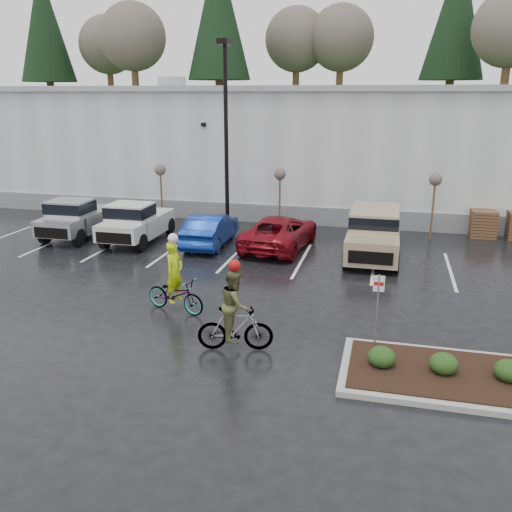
% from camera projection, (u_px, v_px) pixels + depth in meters
% --- Properties ---
extents(ground, '(120.00, 120.00, 0.00)m').
position_uv_depth(ground, '(241.00, 339.00, 15.70)').
color(ground, black).
rests_on(ground, ground).
extents(warehouse, '(60.50, 15.50, 7.20)m').
position_uv_depth(warehouse, '(330.00, 144.00, 35.08)').
color(warehouse, silver).
rests_on(warehouse, ground).
extents(wooded_ridge, '(80.00, 25.00, 6.00)m').
position_uv_depth(wooded_ridge, '(355.00, 131.00, 56.65)').
color(wooded_ridge, '#253F1A').
rests_on(wooded_ridge, ground).
extents(lamppost, '(0.50, 1.00, 9.22)m').
position_uv_depth(lamppost, '(226.00, 118.00, 26.12)').
color(lamppost, black).
rests_on(lamppost, ground).
extents(sapling_west, '(0.60, 0.60, 3.20)m').
position_uv_depth(sapling_west, '(160.00, 173.00, 28.83)').
color(sapling_west, '#45321B').
rests_on(sapling_west, ground).
extents(sapling_mid, '(0.60, 0.60, 3.20)m').
position_uv_depth(sapling_mid, '(280.00, 178.00, 27.34)').
color(sapling_mid, '#45321B').
rests_on(sapling_mid, ground).
extents(sapling_east, '(0.60, 0.60, 3.20)m').
position_uv_depth(sapling_east, '(435.00, 183.00, 25.62)').
color(sapling_east, '#45321B').
rests_on(sapling_east, ground).
extents(pallet_stack_a, '(1.20, 1.20, 1.35)m').
position_uv_depth(pallet_stack_a, '(483.00, 224.00, 26.57)').
color(pallet_stack_a, '#45321B').
rests_on(pallet_stack_a, ground).
extents(curb_island, '(8.00, 3.00, 0.15)m').
position_uv_depth(curb_island, '(507.00, 383.00, 13.14)').
color(curb_island, gray).
rests_on(curb_island, ground).
extents(mulch_bed, '(7.60, 2.60, 0.04)m').
position_uv_depth(mulch_bed, '(508.00, 380.00, 13.12)').
color(mulch_bed, black).
rests_on(mulch_bed, curb_island).
extents(shrub_a, '(0.70, 0.70, 0.52)m').
position_uv_depth(shrub_a, '(382.00, 357.00, 13.73)').
color(shrub_a, black).
rests_on(shrub_a, curb_island).
extents(shrub_b, '(0.70, 0.70, 0.52)m').
position_uv_depth(shrub_b, '(444.00, 364.00, 13.39)').
color(shrub_b, black).
rests_on(shrub_b, curb_island).
extents(shrub_c, '(0.70, 0.70, 0.52)m').
position_uv_depth(shrub_c, '(509.00, 371.00, 13.05)').
color(shrub_c, black).
rests_on(shrub_c, curb_island).
extents(fire_lane_sign, '(0.30, 0.05, 2.20)m').
position_uv_depth(fire_lane_sign, '(378.00, 303.00, 14.61)').
color(fire_lane_sign, gray).
rests_on(fire_lane_sign, ground).
extents(pickup_silver, '(2.10, 5.20, 1.96)m').
position_uv_depth(pickup_silver, '(81.00, 216.00, 26.80)').
color(pickup_silver, '#ACADB4').
rests_on(pickup_silver, ground).
extents(pickup_white, '(2.10, 5.20, 1.96)m').
position_uv_depth(pickup_white, '(139.00, 220.00, 25.95)').
color(pickup_white, silver).
rests_on(pickup_white, ground).
extents(car_blue, '(1.73, 4.62, 1.51)m').
position_uv_depth(car_blue, '(210.00, 229.00, 25.17)').
color(car_blue, navy).
rests_on(car_blue, ground).
extents(car_red, '(3.04, 5.63, 1.50)m').
position_uv_depth(car_red, '(280.00, 232.00, 24.68)').
color(car_red, maroon).
rests_on(car_red, ground).
extents(suv_tan, '(2.20, 5.10, 2.06)m').
position_uv_depth(suv_tan, '(373.00, 235.00, 23.07)').
color(suv_tan, tan).
rests_on(suv_tan, ground).
extents(cyclist_hivis, '(2.28, 1.30, 2.62)m').
position_uv_depth(cyclist_hivis, '(175.00, 288.00, 17.46)').
color(cyclist_hivis, '#3F3F44').
rests_on(cyclist_hivis, ground).
extents(cyclist_olive, '(2.09, 1.05, 2.61)m').
position_uv_depth(cyclist_olive, '(235.00, 318.00, 14.77)').
color(cyclist_olive, '#3F3F44').
rests_on(cyclist_olive, ground).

